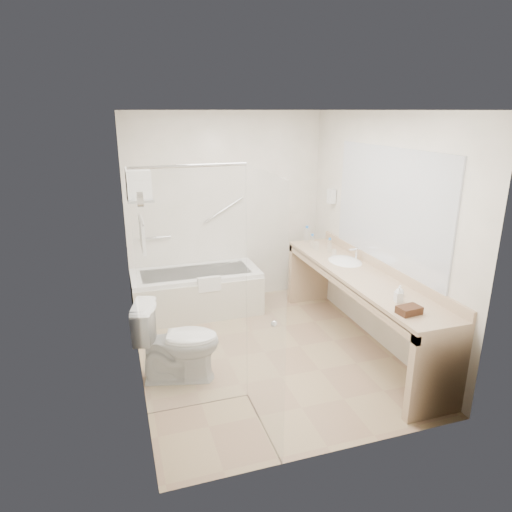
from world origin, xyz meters
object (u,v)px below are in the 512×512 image
object	(u,v)px
bathtub	(197,292)
toilet	(178,342)
vanity_counter	(359,291)
amenity_basket	(409,310)
water_bottle_left	(330,246)

from	to	relation	value
bathtub	toilet	bearing A→B (deg)	-107.15
bathtub	vanity_counter	distance (m)	2.09
bathtub	amenity_basket	bearing A→B (deg)	-60.02
amenity_basket	water_bottle_left	distance (m)	1.79
toilet	amenity_basket	size ratio (longest dim) A/B	4.04
water_bottle_left	bathtub	bearing A→B (deg)	157.63
amenity_basket	water_bottle_left	bearing A→B (deg)	85.57
bathtub	amenity_basket	size ratio (longest dim) A/B	8.10
vanity_counter	bathtub	bearing A→B (deg)	137.65
bathtub	water_bottle_left	distance (m)	1.78
bathtub	water_bottle_left	xyz separation A→B (m)	(1.53, -0.63, 0.66)
amenity_basket	vanity_counter	bearing A→B (deg)	82.78
vanity_counter	amenity_basket	bearing A→B (deg)	-97.22
bathtub	vanity_counter	xyz separation A→B (m)	(1.52, -1.39, 0.36)
vanity_counter	amenity_basket	world-z (taller)	vanity_counter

